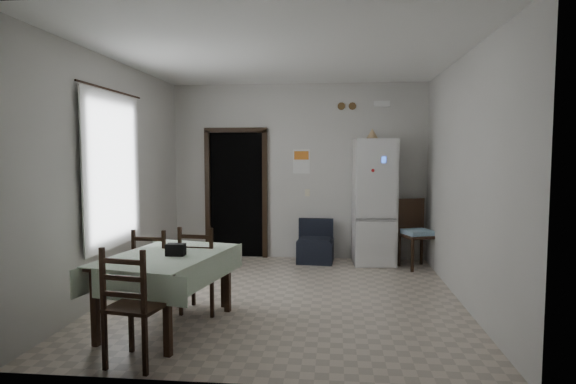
# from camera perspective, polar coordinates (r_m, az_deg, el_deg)

# --- Properties ---
(ground) EXTENTS (4.50, 4.50, 0.00)m
(ground) POSITION_cam_1_polar(r_m,az_deg,el_deg) (6.03, -0.48, -12.32)
(ground) COLOR #BFAF9C
(ground) RESTS_ON ground
(ceiling) EXTENTS (4.20, 4.50, 0.02)m
(ceiling) POSITION_cam_1_polar(r_m,az_deg,el_deg) (5.88, -0.50, 15.84)
(ceiling) COLOR white
(ceiling) RESTS_ON ground
(wall_back) EXTENTS (4.20, 0.02, 2.90)m
(wall_back) POSITION_cam_1_polar(r_m,az_deg,el_deg) (8.01, 1.25, 2.43)
(wall_back) COLOR beige
(wall_back) RESTS_ON ground
(wall_front) EXTENTS (4.20, 0.02, 2.90)m
(wall_front) POSITION_cam_1_polar(r_m,az_deg,el_deg) (3.55, -4.43, -0.34)
(wall_front) COLOR beige
(wall_front) RESTS_ON ground
(wall_left) EXTENTS (0.02, 4.50, 2.90)m
(wall_left) POSITION_cam_1_polar(r_m,az_deg,el_deg) (6.35, -19.69, 1.59)
(wall_left) COLOR beige
(wall_left) RESTS_ON ground
(wall_right) EXTENTS (0.02, 4.50, 2.90)m
(wall_right) POSITION_cam_1_polar(r_m,az_deg,el_deg) (5.93, 20.14, 1.38)
(wall_right) COLOR beige
(wall_right) RESTS_ON ground
(doorway) EXTENTS (1.06, 0.52, 2.22)m
(doorway) POSITION_cam_1_polar(r_m,az_deg,el_deg) (8.38, -5.82, -0.16)
(doorway) COLOR black
(doorway) RESTS_ON ground
(window_recess) EXTENTS (0.10, 1.20, 1.60)m
(window_recess) POSITION_cam_1_polar(r_m,az_deg,el_deg) (6.19, -20.92, 2.41)
(window_recess) COLOR silver
(window_recess) RESTS_ON ground
(curtain) EXTENTS (0.02, 1.45, 1.85)m
(curtain) POSITION_cam_1_polar(r_m,az_deg,el_deg) (6.14, -20.01, 2.42)
(curtain) COLOR white
(curtain) RESTS_ON ground
(curtain_rod) EXTENTS (0.02, 1.60, 0.02)m
(curtain_rod) POSITION_cam_1_polar(r_m,az_deg,el_deg) (6.18, -20.17, 11.26)
(curtain_rod) COLOR black
(curtain_rod) RESTS_ON ground
(calendar) EXTENTS (0.28, 0.02, 0.40)m
(calendar) POSITION_cam_1_polar(r_m,az_deg,el_deg) (7.99, 1.60, 3.64)
(calendar) COLOR white
(calendar) RESTS_ON ground
(calendar_image) EXTENTS (0.24, 0.01, 0.14)m
(calendar_image) POSITION_cam_1_polar(r_m,az_deg,el_deg) (7.98, 1.60, 4.36)
(calendar_image) COLOR orange
(calendar_image) RESTS_ON ground
(light_switch) EXTENTS (0.08, 0.02, 0.12)m
(light_switch) POSITION_cam_1_polar(r_m,az_deg,el_deg) (8.01, 2.31, -0.08)
(light_switch) COLOR beige
(light_switch) RESTS_ON ground
(vent_left) EXTENTS (0.12, 0.03, 0.12)m
(vent_left) POSITION_cam_1_polar(r_m,az_deg,el_deg) (8.00, 6.34, 10.07)
(vent_left) COLOR brown
(vent_left) RESTS_ON ground
(vent_right) EXTENTS (0.12, 0.03, 0.12)m
(vent_right) POSITION_cam_1_polar(r_m,az_deg,el_deg) (8.01, 7.64, 10.06)
(vent_right) COLOR brown
(vent_right) RESTS_ON ground
(emergency_light) EXTENTS (0.25, 0.07, 0.09)m
(emergency_light) POSITION_cam_1_polar(r_m,az_deg,el_deg) (8.01, 11.07, 10.22)
(emergency_light) COLOR white
(emergency_light) RESTS_ON ground
(fridge) EXTENTS (0.69, 0.69, 1.98)m
(fridge) POSITION_cam_1_polar(r_m,az_deg,el_deg) (7.72, 10.17, -1.15)
(fridge) COLOR silver
(fridge) RESTS_ON ground
(tan_cone) EXTENTS (0.21, 0.21, 0.16)m
(tan_cone) POSITION_cam_1_polar(r_m,az_deg,el_deg) (7.73, 9.96, 6.81)
(tan_cone) COLOR tan
(tan_cone) RESTS_ON fridge
(navy_seat) EXTENTS (0.59, 0.58, 0.68)m
(navy_seat) POSITION_cam_1_polar(r_m,az_deg,el_deg) (7.80, 3.27, -5.84)
(navy_seat) COLOR black
(navy_seat) RESTS_ON ground
(corner_chair) EXTENTS (0.59, 0.59, 1.05)m
(corner_chair) POSITION_cam_1_polar(r_m,az_deg,el_deg) (7.62, 15.10, -4.84)
(corner_chair) COLOR black
(corner_chair) RESTS_ON ground
(dining_table) EXTENTS (1.21, 1.60, 0.75)m
(dining_table) POSITION_cam_1_polar(r_m,az_deg,el_deg) (5.09, -14.06, -11.29)
(dining_table) COLOR #B4CAAD
(dining_table) RESTS_ON ground
(black_bag) EXTENTS (0.18, 0.11, 0.12)m
(black_bag) POSITION_cam_1_polar(r_m,az_deg,el_deg) (4.90, -13.17, -6.67)
(black_bag) COLOR black
(black_bag) RESTS_ON dining_table
(dining_chair_far_left) EXTENTS (0.43, 0.43, 0.94)m
(dining_chair_far_left) POSITION_cam_1_polar(r_m,az_deg,el_deg) (5.59, -15.35, -8.86)
(dining_chair_far_left) COLOR black
(dining_chair_far_left) RESTS_ON ground
(dining_chair_far_right) EXTENTS (0.45, 0.45, 0.97)m
(dining_chair_far_right) POSITION_cam_1_polar(r_m,az_deg,el_deg) (5.47, -10.16, -8.90)
(dining_chair_far_right) COLOR black
(dining_chair_far_right) RESTS_ON ground
(dining_chair_near_head) EXTENTS (0.50, 0.50, 1.01)m
(dining_chair_near_head) POSITION_cam_1_polar(r_m,az_deg,el_deg) (4.29, -17.47, -12.57)
(dining_chair_near_head) COLOR black
(dining_chair_near_head) RESTS_ON ground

